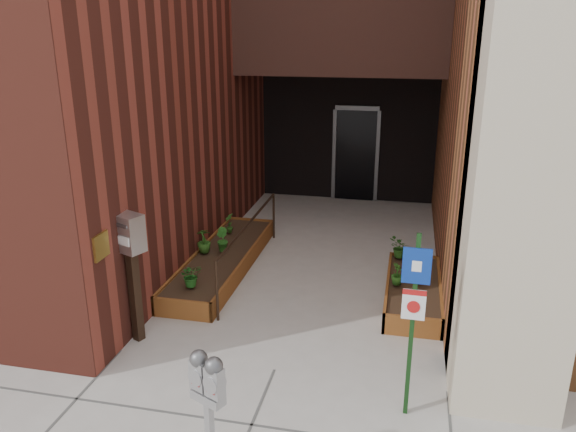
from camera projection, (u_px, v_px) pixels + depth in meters
The scene contains 14 objects.
ground at pixel (274, 370), 6.69m from camera, with size 80.00×80.00×0.00m, color #9E9991.
planter_left at pixel (223, 261), 9.46m from camera, with size 0.90×3.60×0.30m.
planter_right at pixel (413, 292), 8.37m from camera, with size 0.80×2.20×0.30m.
handrail at pixel (250, 230), 9.12m from camera, with size 0.04×3.34×0.90m.
parking_meter at pixel (208, 389), 4.53m from camera, with size 0.33×0.23×1.43m.
sign_post at pixel (413, 308), 5.55m from camera, with size 0.28×0.07×2.03m.
payment_dropbox at pixel (131, 251), 6.97m from camera, with size 0.41×0.36×1.72m.
shrub_left_a at pixel (191, 275), 8.13m from camera, with size 0.31×0.31×0.34m, color #1E5A19.
shrub_left_b at pixel (222, 240), 9.40m from camera, with size 0.22×0.22×0.40m, color #24601B.
shrub_left_c at pixel (204, 240), 9.36m from camera, with size 0.23×0.23×0.41m, color #285618.
shrub_left_d at pixel (229, 223), 10.25m from camera, with size 0.19×0.19×0.37m, color #295B1A.
shrub_right_a at pixel (397, 274), 8.20m from camera, with size 0.18×0.18×0.32m, color #235418.
shrub_right_b at pixel (419, 272), 8.20m from camera, with size 0.19×0.19×0.36m, color #255C1A.
shrub_right_c at pixel (399, 248), 9.14m from camera, with size 0.31×0.31×0.34m, color #225317.
Camera 1 is at (1.38, -5.59, 3.88)m, focal length 35.00 mm.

